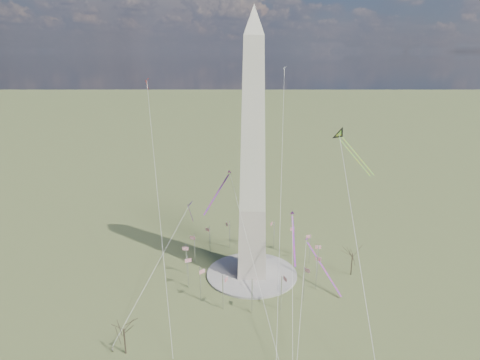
{
  "coord_description": "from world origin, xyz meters",
  "views": [
    {
      "loc": [
        -0.83,
        -152.57,
        85.47
      ],
      "look_at": [
        -4.71,
        0.0,
        39.53
      ],
      "focal_mm": 32.0,
      "sensor_mm": 36.0,
      "label": 1
    }
  ],
  "objects_px": {
    "tree_near": "(353,252)",
    "kite_delta_black": "(341,137)",
    "washington_monument": "(253,158)",
    "person_west": "(112,349)"
  },
  "relations": [
    {
      "from": "tree_near",
      "to": "person_west",
      "type": "relative_size",
      "value": 9.2
    },
    {
      "from": "kite_delta_black",
      "to": "washington_monument",
      "type": "bearing_deg",
      "value": -29.91
    },
    {
      "from": "washington_monument",
      "to": "kite_delta_black",
      "type": "distance_m",
      "value": 33.56
    },
    {
      "from": "washington_monument",
      "to": "person_west",
      "type": "xyz_separation_m",
      "value": [
        -41.47,
        -46.71,
        -47.19
      ]
    },
    {
      "from": "tree_near",
      "to": "kite_delta_black",
      "type": "distance_m",
      "value": 46.02
    },
    {
      "from": "washington_monument",
      "to": "kite_delta_black",
      "type": "xyz_separation_m",
      "value": [
        32.54,
        3.44,
        7.46
      ]
    },
    {
      "from": "tree_near",
      "to": "kite_delta_black",
      "type": "relative_size",
      "value": 0.81
    },
    {
      "from": "tree_near",
      "to": "person_west",
      "type": "bearing_deg",
      "value": -149.56
    },
    {
      "from": "washington_monument",
      "to": "kite_delta_black",
      "type": "height_order",
      "value": "washington_monument"
    },
    {
      "from": "tree_near",
      "to": "washington_monument",
      "type": "bearing_deg",
      "value": -178.7
    }
  ]
}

